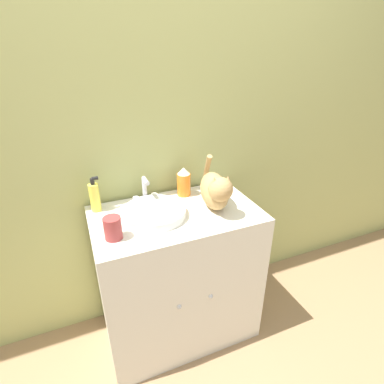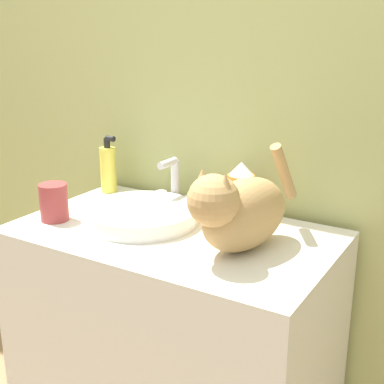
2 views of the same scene
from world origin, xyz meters
The scene contains 9 objects.
ground_plane centered at (0.00, 0.00, 0.00)m, with size 8.00×8.00×0.00m, color #997551.
wall_back centered at (0.00, 0.54, 1.25)m, with size 6.00×0.05×2.50m.
vanity_cabinet centered at (0.00, 0.25, 0.41)m, with size 0.84×0.51×0.81m.
sink_basin centered at (-0.11, 0.26, 0.83)m, with size 0.31×0.31×0.04m.
faucet centered at (-0.11, 0.42, 0.87)m, with size 0.13×0.09×0.15m.
cat centered at (0.20, 0.22, 0.91)m, with size 0.19×0.39×0.24m.
soap_bottle centered at (-0.36, 0.43, 0.89)m, with size 0.05×0.05×0.18m.
spray_bottle centered at (0.11, 0.42, 0.89)m, with size 0.07×0.07×0.16m.
cup centered at (-0.32, 0.15, 0.86)m, with size 0.08×0.08×0.10m.
Camera 1 is at (-0.43, -0.98, 1.57)m, focal length 28.00 mm.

